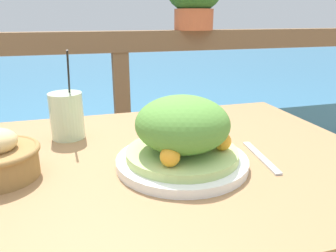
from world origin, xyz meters
name	(u,v)px	position (x,y,z in m)	size (l,w,h in m)	color
patio_table	(170,194)	(0.00, 0.00, 0.60)	(0.97, 0.77, 0.71)	#997047
railing_fence	(121,83)	(0.00, 0.81, 0.73)	(2.80, 0.08, 0.96)	brown
sea_backdrop	(93,88)	(0.00, 3.31, 0.19)	(12.00, 4.00, 0.38)	teal
salad_plate	(182,137)	(0.01, -0.06, 0.78)	(0.29, 0.29, 0.16)	white
drink_glass	(67,116)	(-0.23, 0.19, 0.77)	(0.09, 0.09, 0.24)	beige
fork	(261,157)	(0.20, -0.07, 0.71)	(0.04, 0.18, 0.00)	silver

